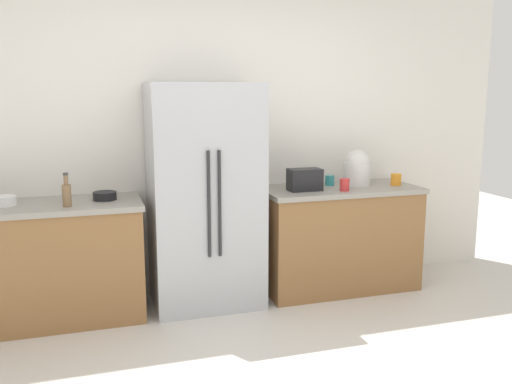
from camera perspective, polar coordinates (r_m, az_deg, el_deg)
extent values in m
cube|color=silver|center=(4.62, -4.53, 7.45)|extent=(5.41, 0.10, 2.89)
cube|color=olive|center=(4.35, -22.53, -7.22)|extent=(1.59, 0.60, 0.85)
cube|color=gray|center=(4.24, -22.94, -1.50)|extent=(1.62, 0.63, 0.04)
cube|color=olive|center=(4.78, 8.57, -4.97)|extent=(1.31, 0.60, 0.85)
cube|color=gray|center=(4.68, 8.72, 0.27)|extent=(1.34, 0.63, 0.04)
cube|color=#B2B5BA|center=(4.29, -5.33, -0.46)|extent=(0.85, 0.61, 1.75)
cylinder|color=#262628|center=(3.98, -4.93, -1.31)|extent=(0.02, 0.02, 0.79)
cylinder|color=#262628|center=(3.99, -3.81, -1.25)|extent=(0.02, 0.02, 0.79)
cube|color=black|center=(4.47, 5.11, 1.30)|extent=(0.27, 0.16, 0.18)
cylinder|color=silver|center=(4.79, 10.46, 1.90)|extent=(0.23, 0.23, 0.20)
sphere|color=silver|center=(4.78, 10.50, 3.09)|extent=(0.21, 0.21, 0.21)
cylinder|color=brown|center=(4.04, -19.14, -0.38)|extent=(0.06, 0.06, 0.16)
cylinder|color=brown|center=(4.03, -19.24, 1.19)|extent=(0.03, 0.03, 0.07)
cylinder|color=#333338|center=(4.02, -19.27, 1.79)|extent=(0.04, 0.04, 0.02)
cylinder|color=teal|center=(4.75, 7.70, 1.21)|extent=(0.08, 0.08, 0.09)
cylinder|color=red|center=(4.50, 9.24, 0.76)|extent=(0.08, 0.08, 0.10)
cylinder|color=orange|center=(4.87, 14.41, 1.27)|extent=(0.09, 0.09, 0.10)
cylinder|color=black|center=(4.23, -15.51, -0.38)|extent=(0.17, 0.17, 0.06)
cylinder|color=white|center=(4.26, -24.82, -0.85)|extent=(0.17, 0.17, 0.07)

